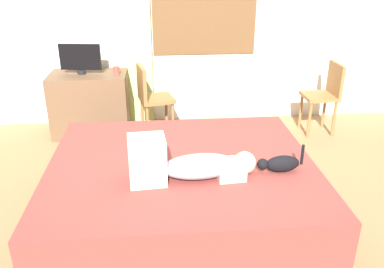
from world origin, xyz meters
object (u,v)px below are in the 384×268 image
cat (280,164)px  tv_monitor (80,58)px  chair_by_desk (151,96)px  bed (182,189)px  cup (116,71)px  desk (91,103)px  chair_spare (326,92)px  person_lying (187,164)px

cat → tv_monitor: size_ratio=0.75×
chair_by_desk → bed: bearing=-81.3°
cup → desk: bearing=168.5°
bed → tv_monitor: bearing=119.5°
cat → chair_spare: (1.10, 1.86, -0.06)m
cat → chair_spare: chair_spare is taller
cup → chair_spare: size_ratio=0.11×
cat → chair_by_desk: (-0.99, 1.91, -0.06)m
cat → tv_monitor: 2.77m
desk → bed: bearing=-62.0°
bed → person_lying: 0.45m
bed → chair_spare: 2.47m
person_lying → chair_spare: (1.81, 1.89, -0.11)m
cup → tv_monitor: bearing=170.2°
chair_by_desk → tv_monitor: bearing=167.6°
cat → desk: size_ratio=0.40×
tv_monitor → chair_spare: tv_monitor is taller
cup → chair_spare: chair_spare is taller
person_lying → chair_by_desk: (-0.28, 1.94, -0.11)m
person_lying → chair_by_desk: size_ratio=1.10×
bed → chair_by_desk: 1.73m
cup → chair_spare: bearing=-3.6°
bed → desk: (-0.99, 1.86, 0.12)m
person_lying → tv_monitor: size_ratio=1.96×
chair_by_desk → chair_spare: 2.09m
chair_spare → desk: bearing=175.4°
desk → chair_by_desk: bearing=-13.5°
cat → desk: desk is taller
bed → cup: 1.98m
bed → cat: size_ratio=6.01×
cat → bed: bearing=163.2°
tv_monitor → person_lying: bearing=-63.1°
cup → chair_by_desk: size_ratio=0.11×
desk → tv_monitor: 0.56m
person_lying → cat: 0.71m
chair_spare → cup: bearing=176.4°
bed → person_lying: person_lying is taller
desk → chair_by_desk: size_ratio=1.05×
cat → tv_monitor: (-1.78, 2.08, 0.35)m
desk → tv_monitor: bearing=180.0°
desk → chair_by_desk: (0.73, -0.18, 0.14)m
person_lying → chair_by_desk: chair_by_desk is taller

